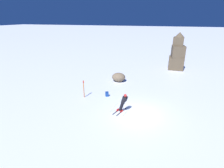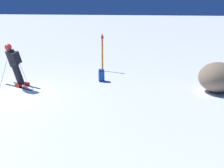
% 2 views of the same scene
% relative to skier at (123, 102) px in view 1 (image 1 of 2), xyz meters
% --- Properties ---
extents(ground_plane, '(300.00, 300.00, 0.00)m').
position_rel_skier_xyz_m(ground_plane, '(1.19, 0.06, -0.95)').
color(ground_plane, white).
extents(skier, '(1.43, 1.71, 1.74)m').
position_rel_skier_xyz_m(skier, '(0.00, 0.00, 0.00)').
color(skier, black).
rests_on(skier, ground).
extents(rock_pillar, '(2.14, 1.88, 5.47)m').
position_rel_skier_xyz_m(rock_pillar, '(4.52, 14.80, 1.34)').
color(rock_pillar, brown).
rests_on(rock_pillar, ground).
extents(spare_backpack, '(0.37, 0.34, 0.50)m').
position_rel_skier_xyz_m(spare_backpack, '(-2.28, 2.53, -0.70)').
color(spare_backpack, '#194293').
rests_on(spare_backpack, ground).
extents(exposed_boulder_1, '(1.65, 1.40, 1.07)m').
position_rel_skier_xyz_m(exposed_boulder_1, '(-2.32, 7.12, -0.41)').
color(exposed_boulder_1, '#7A664C').
rests_on(exposed_boulder_1, ground).
extents(trail_marker, '(0.13, 0.13, 1.76)m').
position_rel_skier_xyz_m(trail_marker, '(-4.36, 1.66, 0.03)').
color(trail_marker, orange).
rests_on(trail_marker, ground).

